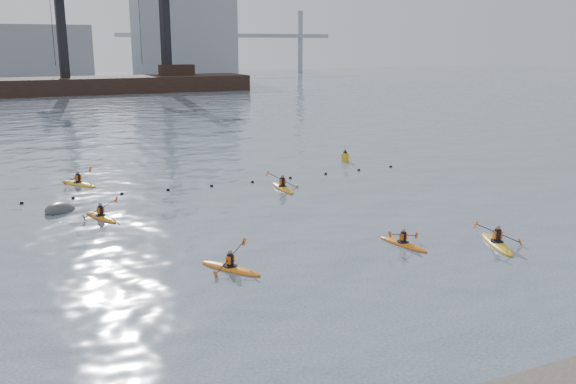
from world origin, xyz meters
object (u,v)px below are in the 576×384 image
(kayaker_3, at_px, (283,187))
(kayaker_0, at_px, (230,267))
(kayaker_1, at_px, (497,243))
(kayaker_4, at_px, (403,243))
(mooring_buoy, at_px, (61,211))
(kayaker_2, at_px, (101,216))
(kayaker_5, at_px, (78,183))
(nav_buoy, at_px, (345,157))

(kayaker_3, bearing_deg, kayaker_0, -120.68)
(kayaker_1, xyz_separation_m, kayaker_4, (-4.13, 1.94, -0.02))
(kayaker_0, distance_m, kayaker_3, 15.29)
(kayaker_1, relative_size, mooring_buoy, 1.65)
(kayaker_1, height_order, kayaker_3, kayaker_3)
(kayaker_1, bearing_deg, kayaker_3, 128.81)
(kayaker_1, bearing_deg, kayaker_2, 164.28)
(kayaker_5, bearing_deg, kayaker_3, -62.93)
(mooring_buoy, bearing_deg, kayaker_2, -52.17)
(mooring_buoy, bearing_deg, nav_buoy, 15.90)
(kayaker_0, distance_m, kayaker_5, 20.34)
(kayaker_0, height_order, kayaker_2, kayaker_0)
(kayaker_2, height_order, kayaker_5, kayaker_5)
(kayaker_0, distance_m, nav_buoy, 26.14)
(kayaker_5, bearing_deg, kayaker_2, -122.06)
(kayaker_3, bearing_deg, mooring_buoy, -178.99)
(kayaker_2, bearing_deg, kayaker_3, -10.69)
(kayaker_2, height_order, kayaker_3, kayaker_3)
(kayaker_0, bearing_deg, nav_buoy, 16.40)
(kayaker_1, bearing_deg, mooring_buoy, 162.44)
(kayaker_1, relative_size, kayaker_5, 1.09)
(kayaker_3, height_order, nav_buoy, kayaker_3)
(kayaker_0, height_order, kayaker_1, kayaker_1)
(kayaker_3, distance_m, nav_buoy, 11.21)
(kayaker_0, xyz_separation_m, mooring_buoy, (-5.82, 13.15, -0.10))
(kayaker_2, bearing_deg, nav_buoy, 2.45)
(kayaker_2, bearing_deg, kayaker_1, -58.61)
(kayaker_4, relative_size, mooring_buoy, 1.41)
(kayaker_4, bearing_deg, mooring_buoy, -55.39)
(kayaker_3, bearing_deg, kayaker_1, -70.99)
(kayaker_2, bearing_deg, kayaker_0, -90.76)
(mooring_buoy, bearing_deg, kayaker_0, -66.13)
(kayaker_0, bearing_deg, kayaker_2, 77.51)
(kayaker_4, bearing_deg, kayaker_0, -15.18)
(kayaker_4, distance_m, nav_buoy, 21.82)
(kayaker_2, distance_m, kayaker_5, 9.28)
(nav_buoy, bearing_deg, kayaker_4, -112.73)
(mooring_buoy, bearing_deg, kayaker_1, -39.66)
(kayaker_1, bearing_deg, kayaker_5, 149.32)
(kayaker_2, xyz_separation_m, kayaker_5, (-0.16, 9.28, 0.01))
(kayaker_4, xyz_separation_m, kayaker_5, (-12.80, 20.36, 0.01))
(kayaker_1, distance_m, kayaker_3, 15.86)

